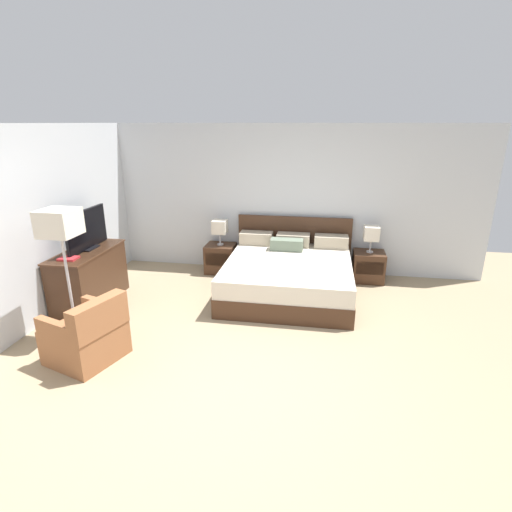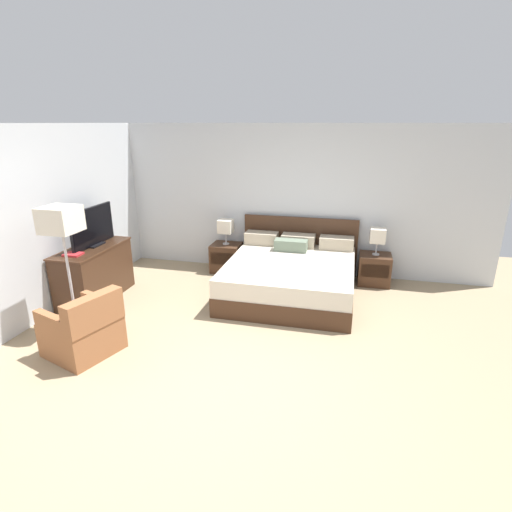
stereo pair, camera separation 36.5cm
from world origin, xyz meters
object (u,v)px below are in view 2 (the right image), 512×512
object	(u,v)px
nightstand_left	(226,257)
tv	(93,227)
bed	(291,275)
book_red_cover	(73,254)
nightstand_right	(374,269)
dresser	(94,272)
armchair_by_window	(84,330)
table_lamp_right	(378,236)
floor_lamp	(61,226)
table_lamp_left	(226,227)

from	to	relation	value
nightstand_left	tv	distance (m)	2.29
bed	nightstand_left	world-z (taller)	bed
nightstand_left	book_red_cover	bearing A→B (deg)	-128.37
nightstand_right	dresser	size ratio (longest dim) A/B	0.40
bed	armchair_by_window	size ratio (longest dim) A/B	2.35
nightstand_right	dresser	xyz separation A→B (m)	(-4.06, -1.57, 0.17)
nightstand_right	table_lamp_right	bearing A→B (deg)	90.00
tv	dresser	bearing A→B (deg)	-91.63
nightstand_left	floor_lamp	xyz separation A→B (m)	(-1.18, -2.53, 1.13)
floor_lamp	table_lamp_left	bearing A→B (deg)	65.07
table_lamp_left	armchair_by_window	distance (m)	3.08
nightstand_left	armchair_by_window	world-z (taller)	armchair_by_window
book_red_cover	bed	bearing A→B (deg)	23.83
nightstand_right	dresser	distance (m)	4.36
tv	armchair_by_window	bearing A→B (deg)	-61.62
table_lamp_left	table_lamp_right	world-z (taller)	same
nightstand_left	dresser	bearing A→B (deg)	-134.51
table_lamp_left	floor_lamp	world-z (taller)	floor_lamp
nightstand_right	dresser	world-z (taller)	dresser
nightstand_left	tv	world-z (taller)	tv
nightstand_right	table_lamp_left	xyz separation A→B (m)	(-2.52, 0.00, 0.56)
tv	armchair_by_window	world-z (taller)	tv
nightstand_left	table_lamp_left	size ratio (longest dim) A/B	1.15
floor_lamp	table_lamp_right	bearing A→B (deg)	34.38
dresser	armchair_by_window	size ratio (longest dim) A/B	1.46
nightstand_right	table_lamp_right	distance (m)	0.56
table_lamp_left	armchair_by_window	size ratio (longest dim) A/B	0.50
bed	nightstand_right	world-z (taller)	bed
bed	armchair_by_window	bearing A→B (deg)	-132.23
bed	nightstand_left	bearing A→B (deg)	150.45
armchair_by_window	tv	bearing A→B (deg)	118.38
dresser	armchair_by_window	distance (m)	1.58
table_lamp_right	armchair_by_window	size ratio (longest dim) A/B	0.50
nightstand_left	book_red_cover	distance (m)	2.56
table_lamp_left	floor_lamp	size ratio (longest dim) A/B	0.27
table_lamp_right	floor_lamp	xyz separation A→B (m)	(-3.70, -2.53, 0.56)
bed	table_lamp_right	world-z (taller)	bed
book_red_cover	floor_lamp	world-z (taller)	floor_lamp
nightstand_right	table_lamp_right	world-z (taller)	table_lamp_right
dresser	nightstand_right	bearing A→B (deg)	21.11
bed	floor_lamp	distance (m)	3.22
table_lamp_right	dresser	xyz separation A→B (m)	(-4.06, -1.57, -0.40)
tv	floor_lamp	size ratio (longest dim) A/B	0.59
nightstand_right	nightstand_left	bearing A→B (deg)	180.00
nightstand_left	floor_lamp	size ratio (longest dim) A/B	0.31
nightstand_left	floor_lamp	distance (m)	3.01
nightstand_right	table_lamp_right	size ratio (longest dim) A/B	1.15
table_lamp_left	nightstand_right	bearing A→B (deg)	-0.03
nightstand_right	book_red_cover	distance (m)	4.55
table_lamp_right	book_red_cover	world-z (taller)	table_lamp_right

